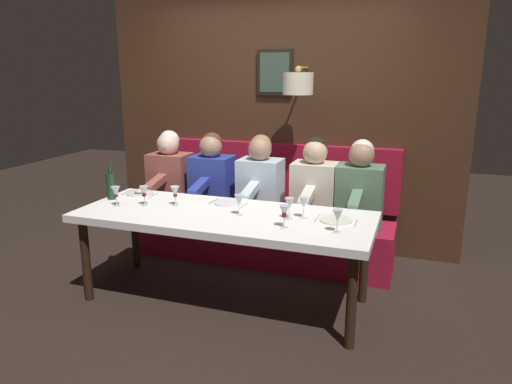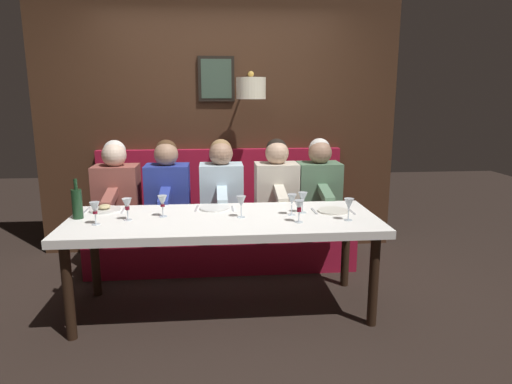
{
  "view_description": "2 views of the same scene",
  "coord_description": "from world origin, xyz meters",
  "px_view_note": "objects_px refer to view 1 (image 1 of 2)",
  "views": [
    {
      "loc": [
        -3.24,
        -1.4,
        1.82
      ],
      "look_at": [
        0.05,
        -0.25,
        0.92
      ],
      "focal_mm": 33.21,
      "sensor_mm": 36.0,
      "label": 1
    },
    {
      "loc": [
        -3.26,
        0.06,
        1.64
      ],
      "look_at": [
        0.05,
        -0.25,
        0.92
      ],
      "focal_mm": 31.54,
      "sensor_mm": 36.0,
      "label": 2
    }
  ],
  "objects_px": {
    "diner_near": "(314,184)",
    "wine_glass_1": "(304,203)",
    "diner_far": "(212,176)",
    "wine_bottle": "(111,186)",
    "wine_glass_4": "(116,192)",
    "dining_table": "(224,221)",
    "wine_glass_5": "(239,201)",
    "wine_glass_6": "(175,192)",
    "wine_glass_7": "(284,212)",
    "wine_glass_3": "(144,192)",
    "wine_glass_2": "(337,216)",
    "diner_middle": "(260,180)",
    "diner_farthest": "(170,173)",
    "diner_nearest": "(360,188)",
    "wine_glass_0": "(289,204)"
  },
  "relations": [
    {
      "from": "dining_table",
      "to": "wine_glass_7",
      "type": "distance_m",
      "value": 0.6
    },
    {
      "from": "wine_glass_4",
      "to": "wine_glass_5",
      "type": "distance_m",
      "value": 1.04
    },
    {
      "from": "diner_near",
      "to": "diner_middle",
      "type": "relative_size",
      "value": 1.0
    },
    {
      "from": "dining_table",
      "to": "diner_nearest",
      "type": "relative_size",
      "value": 2.92
    },
    {
      "from": "wine_glass_4",
      "to": "wine_glass_7",
      "type": "xyz_separation_m",
      "value": [
        -0.08,
        -1.44,
        -0.0
      ]
    },
    {
      "from": "wine_glass_2",
      "to": "wine_glass_4",
      "type": "distance_m",
      "value": 1.82
    },
    {
      "from": "wine_glass_0",
      "to": "wine_glass_4",
      "type": "distance_m",
      "value": 1.43
    },
    {
      "from": "diner_far",
      "to": "wine_glass_1",
      "type": "distance_m",
      "value": 1.37
    },
    {
      "from": "wine_glass_6",
      "to": "wine_glass_3",
      "type": "bearing_deg",
      "value": 106.7
    },
    {
      "from": "diner_nearest",
      "to": "diner_middle",
      "type": "height_order",
      "value": "same"
    },
    {
      "from": "diner_middle",
      "to": "wine_glass_4",
      "type": "bearing_deg",
      "value": 137.49
    },
    {
      "from": "wine_glass_0",
      "to": "diner_farthest",
      "type": "bearing_deg",
      "value": 59.97
    },
    {
      "from": "wine_glass_7",
      "to": "wine_glass_5",
      "type": "bearing_deg",
      "value": 67.39
    },
    {
      "from": "dining_table",
      "to": "diner_near",
      "type": "xyz_separation_m",
      "value": [
        0.88,
        -0.52,
        0.14
      ]
    },
    {
      "from": "diner_middle",
      "to": "wine_glass_2",
      "type": "xyz_separation_m",
      "value": [
        -1.04,
        -0.91,
        0.04
      ]
    },
    {
      "from": "diner_nearest",
      "to": "wine_glass_2",
      "type": "relative_size",
      "value": 4.82
    },
    {
      "from": "wine_glass_2",
      "to": "wine_glass_6",
      "type": "height_order",
      "value": "same"
    },
    {
      "from": "diner_near",
      "to": "wine_bottle",
      "type": "xyz_separation_m",
      "value": [
        -0.81,
        1.6,
        0.04
      ]
    },
    {
      "from": "wine_glass_1",
      "to": "diner_near",
      "type": "bearing_deg",
      "value": 6.74
    },
    {
      "from": "wine_glass_4",
      "to": "wine_glass_5",
      "type": "xyz_separation_m",
      "value": [
        0.09,
        -1.04,
        0.0
      ]
    },
    {
      "from": "wine_glass_6",
      "to": "wine_glass_7",
      "type": "distance_m",
      "value": 1.02
    },
    {
      "from": "diner_middle",
      "to": "wine_glass_7",
      "type": "height_order",
      "value": "diner_middle"
    },
    {
      "from": "wine_glass_2",
      "to": "wine_glass_7",
      "type": "height_order",
      "value": "same"
    },
    {
      "from": "diner_middle",
      "to": "wine_glass_3",
      "type": "bearing_deg",
      "value": 141.97
    },
    {
      "from": "wine_glass_5",
      "to": "diner_nearest",
      "type": "bearing_deg",
      "value": -41.8
    },
    {
      "from": "wine_glass_3",
      "to": "wine_glass_7",
      "type": "relative_size",
      "value": 1.0
    },
    {
      "from": "wine_glass_4",
      "to": "diner_near",
      "type": "bearing_deg",
      "value": -55.39
    },
    {
      "from": "wine_glass_1",
      "to": "wine_glass_7",
      "type": "bearing_deg",
      "value": 163.5
    },
    {
      "from": "wine_glass_1",
      "to": "dining_table",
      "type": "bearing_deg",
      "value": 97.52
    },
    {
      "from": "wine_glass_2",
      "to": "wine_glass_3",
      "type": "xyz_separation_m",
      "value": [
        0.15,
        1.61,
        -0.0
      ]
    },
    {
      "from": "diner_far",
      "to": "wine_glass_4",
      "type": "distance_m",
      "value": 1.07
    },
    {
      "from": "diner_near",
      "to": "wine_glass_0",
      "type": "height_order",
      "value": "diner_near"
    },
    {
      "from": "diner_nearest",
      "to": "diner_near",
      "type": "relative_size",
      "value": 1.0
    },
    {
      "from": "wine_glass_5",
      "to": "wine_bottle",
      "type": "bearing_deg",
      "value": 86.08
    },
    {
      "from": "dining_table",
      "to": "diner_nearest",
      "type": "height_order",
      "value": "diner_nearest"
    },
    {
      "from": "wine_glass_4",
      "to": "wine_glass_5",
      "type": "relative_size",
      "value": 1.0
    },
    {
      "from": "wine_glass_1",
      "to": "wine_glass_2",
      "type": "distance_m",
      "value": 0.38
    },
    {
      "from": "wine_glass_0",
      "to": "wine_bottle",
      "type": "distance_m",
      "value": 1.6
    },
    {
      "from": "wine_glass_4",
      "to": "wine_glass_6",
      "type": "distance_m",
      "value": 0.48
    },
    {
      "from": "wine_glass_1",
      "to": "wine_glass_4",
      "type": "height_order",
      "value": "same"
    },
    {
      "from": "wine_glass_5",
      "to": "dining_table",
      "type": "bearing_deg",
      "value": 85.94
    },
    {
      "from": "diner_near",
      "to": "wine_glass_1",
      "type": "distance_m",
      "value": 0.81
    },
    {
      "from": "dining_table",
      "to": "wine_glass_3",
      "type": "height_order",
      "value": "wine_glass_3"
    },
    {
      "from": "wine_glass_1",
      "to": "wine_glass_4",
      "type": "bearing_deg",
      "value": 96.9
    },
    {
      "from": "diner_near",
      "to": "wine_glass_5",
      "type": "bearing_deg",
      "value": 156.45
    },
    {
      "from": "diner_far",
      "to": "diner_farthest",
      "type": "xyz_separation_m",
      "value": [
        0.0,
        0.46,
        0.0
      ]
    },
    {
      "from": "diner_near",
      "to": "diner_far",
      "type": "bearing_deg",
      "value": 90.0
    },
    {
      "from": "dining_table",
      "to": "wine_glass_1",
      "type": "bearing_deg",
      "value": -82.48
    },
    {
      "from": "diner_farthest",
      "to": "diner_near",
      "type": "bearing_deg",
      "value": -90.0
    },
    {
      "from": "diner_nearest",
      "to": "diner_farthest",
      "type": "height_order",
      "value": "same"
    }
  ]
}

